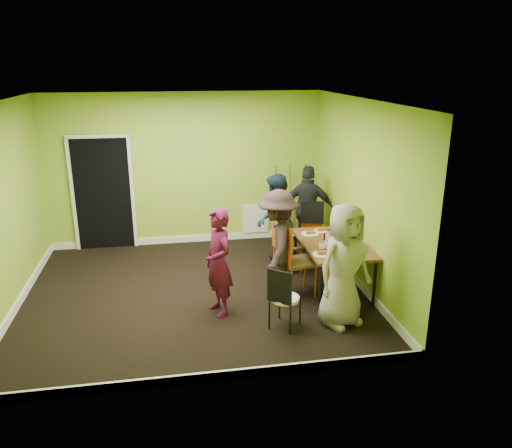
{
  "coord_description": "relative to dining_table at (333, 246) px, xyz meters",
  "views": [
    {
      "loc": [
        -0.29,
        -6.85,
        3.29
      ],
      "look_at": [
        0.92,
        0.0,
        1.03
      ],
      "focal_mm": 35.0,
      "sensor_mm": 36.0,
      "label": 1
    }
  ],
  "objects": [
    {
      "name": "ground",
      "position": [
        -2.03,
        0.23,
        -0.7
      ],
      "size": [
        5.0,
        5.0,
        0.0
      ],
      "primitive_type": "plane",
      "color": "black",
      "rests_on": "ground"
    },
    {
      "name": "room_walls",
      "position": [
        -2.06,
        0.28,
        0.29
      ],
      "size": [
        5.04,
        4.54,
        2.82
      ],
      "color": "#A2BB30",
      "rests_on": "ground"
    },
    {
      "name": "dining_table",
      "position": [
        0.0,
        0.0,
        0.0
      ],
      "size": [
        0.9,
        1.5,
        0.75
      ],
      "color": "black",
      "rests_on": "ground"
    },
    {
      "name": "chair_left_far",
      "position": [
        -0.57,
        0.76,
        -0.17
      ],
      "size": [
        0.47,
        0.47,
        0.94
      ],
      "rotation": [
        0.0,
        0.0,
        -1.34
      ],
      "color": "#C64F12",
      "rests_on": "ground"
    },
    {
      "name": "chair_left_near",
      "position": [
        -0.62,
        -0.09,
        -0.08
      ],
      "size": [
        0.52,
        0.51,
        1.09
      ],
      "rotation": [
        0.0,
        0.0,
        -1.41
      ],
      "color": "#C64F12",
      "rests_on": "ground"
    },
    {
      "name": "chair_back_end",
      "position": [
        0.09,
        1.41,
        -0.0
      ],
      "size": [
        0.52,
        0.57,
        0.98
      ],
      "rotation": [
        0.0,
        0.0,
        2.83
      ],
      "color": "#C64F12",
      "rests_on": "ground"
    },
    {
      "name": "chair_front_end",
      "position": [
        -0.15,
        -0.82,
        -0.22
      ],
      "size": [
        0.46,
        0.46,
        0.85
      ],
      "rotation": [
        0.0,
        0.0,
        -0.39
      ],
      "color": "#C64F12",
      "rests_on": "ground"
    },
    {
      "name": "chair_bentwood",
      "position": [
        -0.99,
        -1.03,
        -0.23
      ],
      "size": [
        0.46,
        0.47,
        0.85
      ],
      "rotation": [
        0.0,
        0.0,
        -0.68
      ],
      "color": "black",
      "rests_on": "ground"
    },
    {
      "name": "easel",
      "position": [
        -0.13,
        2.25,
        0.05
      ],
      "size": [
        0.6,
        0.57,
        1.51
      ],
      "color": "brown",
      "rests_on": "ground"
    },
    {
      "name": "plate_near_left",
      "position": [
        -0.23,
        0.43,
        0.06
      ],
      "size": [
        0.27,
        0.27,
        0.01
      ],
      "primitive_type": "cylinder",
      "color": "white",
      "rests_on": "dining_table"
    },
    {
      "name": "plate_near_right",
      "position": [
        -0.3,
        -0.44,
        0.06
      ],
      "size": [
        0.27,
        0.27,
        0.01
      ],
      "primitive_type": "cylinder",
      "color": "white",
      "rests_on": "dining_table"
    },
    {
      "name": "plate_far_back",
      "position": [
        -0.01,
        0.54,
        0.06
      ],
      "size": [
        0.24,
        0.24,
        0.01
      ],
      "primitive_type": "cylinder",
      "color": "white",
      "rests_on": "dining_table"
    },
    {
      "name": "plate_far_front",
      "position": [
        -0.03,
        -0.56,
        0.06
      ],
      "size": [
        0.25,
        0.25,
        0.01
      ],
      "primitive_type": "cylinder",
      "color": "white",
      "rests_on": "dining_table"
    },
    {
      "name": "plate_wall_back",
      "position": [
        0.3,
        0.11,
        0.06
      ],
      "size": [
        0.25,
        0.25,
        0.01
      ],
      "primitive_type": "cylinder",
      "color": "white",
      "rests_on": "dining_table"
    },
    {
      "name": "plate_wall_front",
      "position": [
        0.17,
        -0.18,
        0.06
      ],
      "size": [
        0.24,
        0.24,
        0.01
      ],
      "primitive_type": "cylinder",
      "color": "white",
      "rests_on": "dining_table"
    },
    {
      "name": "thermos",
      "position": [
        -0.09,
        -0.01,
        0.16
      ],
      "size": [
        0.07,
        0.07,
        0.2
      ],
      "primitive_type": "cylinder",
      "color": "white",
      "rests_on": "dining_table"
    },
    {
      "name": "blue_bottle",
      "position": [
        0.26,
        -0.25,
        0.15
      ],
      "size": [
        0.08,
        0.08,
        0.19
      ],
      "primitive_type": "cylinder",
      "color": "#1822B7",
      "rests_on": "dining_table"
    },
    {
      "name": "orange_bottle",
      "position": [
        0.01,
        0.11,
        0.1
      ],
      "size": [
        0.03,
        0.03,
        0.09
      ],
      "primitive_type": "cylinder",
      "color": "#C64F12",
      "rests_on": "dining_table"
    },
    {
      "name": "glass_mid",
      "position": [
        -0.07,
        0.14,
        0.11
      ],
      "size": [
        0.06,
        0.06,
        0.11
      ],
      "primitive_type": "cylinder",
      "color": "black",
      "rests_on": "dining_table"
    },
    {
      "name": "glass_back",
      "position": [
        0.13,
        0.36,
        0.11
      ],
      "size": [
        0.07,
        0.07,
        0.1
      ],
      "primitive_type": "cylinder",
      "color": "black",
      "rests_on": "dining_table"
    },
    {
      "name": "glass_front",
      "position": [
        0.12,
        -0.46,
        0.1
      ],
      "size": [
        0.06,
        0.06,
        0.09
      ],
      "primitive_type": "cylinder",
      "color": "black",
      "rests_on": "dining_table"
    },
    {
      "name": "cup_a",
      "position": [
        -0.23,
        -0.24,
        0.1
      ],
      "size": [
        0.12,
        0.12,
        0.09
      ],
      "primitive_type": "imported",
      "color": "white",
      "rests_on": "dining_table"
    },
    {
      "name": "cup_b",
      "position": [
        0.19,
        0.06,
        0.1
      ],
      "size": [
        0.11,
        0.11,
        0.1
      ],
      "primitive_type": "imported",
      "color": "white",
      "rests_on": "dining_table"
    },
    {
      "name": "person_standing",
      "position": [
        -1.74,
        -0.44,
        0.05
      ],
      "size": [
        0.52,
        0.63,
        1.48
      ],
      "primitive_type": "imported",
      "rotation": [
        0.0,
        0.0,
        -1.23
      ],
      "color": "#510E30",
      "rests_on": "ground"
    },
    {
      "name": "person_left_far",
      "position": [
        -0.66,
        0.99,
        0.1
      ],
      "size": [
        0.71,
        0.85,
        1.58
      ],
      "primitive_type": "imported",
      "rotation": [
        0.0,
        0.0,
        -1.72
      ],
      "color": "#142333",
      "rests_on": "ground"
    },
    {
      "name": "person_left_near",
      "position": [
        -0.85,
        -0.07,
        0.1
      ],
      "size": [
        0.91,
        1.17,
        1.6
      ],
      "primitive_type": "imported",
      "rotation": [
        0.0,
        0.0,
        -1.92
      ],
      "color": "#2E201E",
      "rests_on": "ground"
    },
    {
      "name": "person_back_end",
      "position": [
        0.07,
        1.6,
        0.09
      ],
      "size": [
        1.0,
        0.66,
        1.58
      ],
      "primitive_type": "imported",
      "rotation": [
        0.0,
        0.0,
        2.82
      ],
      "color": "#212327",
      "rests_on": "ground"
    },
    {
      "name": "person_front_end",
      "position": [
        -0.2,
        -1.02,
        0.12
      ],
      "size": [
        0.94,
        0.8,
        1.64
      ],
      "primitive_type": "imported",
      "rotation": [
        0.0,
        0.0,
        0.42
      ],
      "color": "gray",
      "rests_on": "ground"
    }
  ]
}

